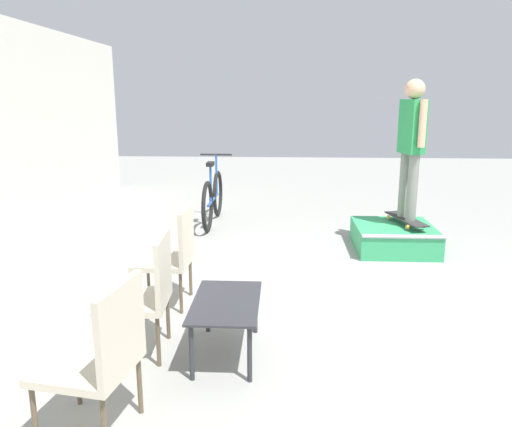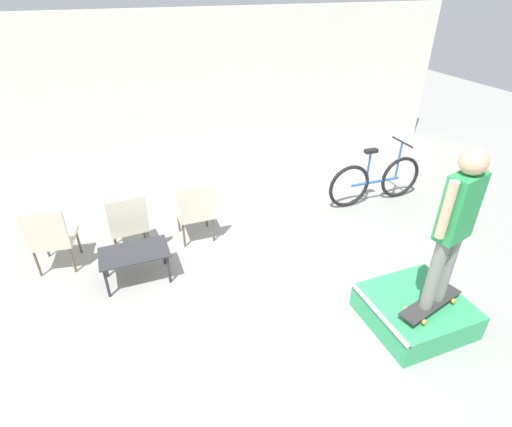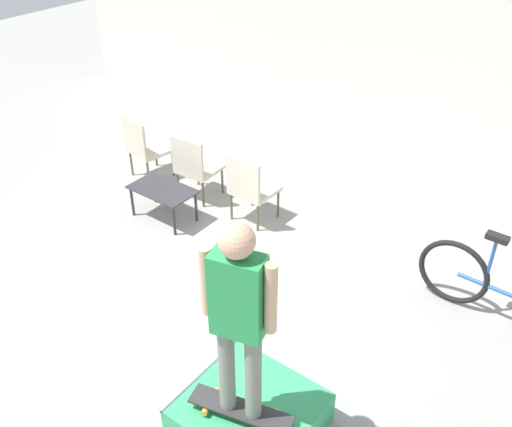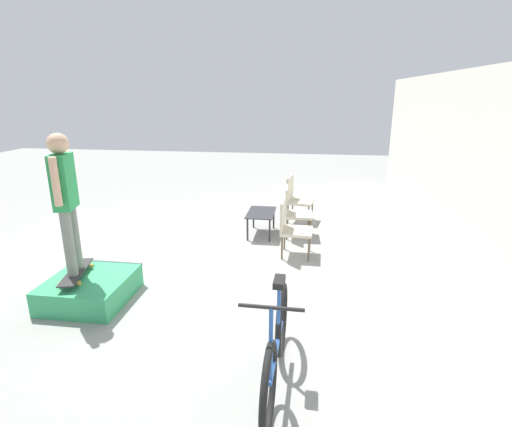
# 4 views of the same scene
# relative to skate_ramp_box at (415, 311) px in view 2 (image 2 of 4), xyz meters

# --- Properties ---
(ground_plane) EXTENTS (24.00, 24.00, 0.00)m
(ground_plane) POSITION_rel_skate_ramp_box_xyz_m (-1.74, 0.50, -0.16)
(ground_plane) COLOR gray
(house_wall_back) EXTENTS (12.00, 0.06, 3.00)m
(house_wall_back) POSITION_rel_skate_ramp_box_xyz_m (-1.74, 5.10, 1.34)
(house_wall_back) COLOR white
(house_wall_back) RESTS_ON ground_plane
(skate_ramp_box) EXTENTS (1.09, 1.01, 0.35)m
(skate_ramp_box) POSITION_rel_skate_ramp_box_xyz_m (0.00, 0.00, 0.00)
(skate_ramp_box) COLOR #339E60
(skate_ramp_box) RESTS_ON ground_plane
(skateboard_on_ramp) EXTENTS (0.89, 0.41, 0.07)m
(skateboard_on_ramp) POSITION_rel_skate_ramp_box_xyz_m (0.03, -0.15, 0.25)
(skateboard_on_ramp) COLOR #2D2D2D
(skateboard_on_ramp) RESTS_ON skate_ramp_box
(person_skater) EXTENTS (0.55, 0.29, 1.78)m
(person_skater) POSITION_rel_skate_ramp_box_xyz_m (0.03, -0.15, 1.31)
(person_skater) COLOR gray
(person_skater) RESTS_ON skateboard_on_ramp
(coffee_table) EXTENTS (0.86, 0.51, 0.45)m
(coffee_table) POSITION_rel_skate_ramp_box_xyz_m (-2.89, 1.91, 0.23)
(coffee_table) COLOR #2D2D33
(coffee_table) RESTS_ON ground_plane
(patio_chair_left) EXTENTS (0.60, 0.60, 0.96)m
(patio_chair_left) POSITION_rel_skate_ramp_box_xyz_m (-3.86, 2.54, 0.37)
(patio_chair_left) COLOR brown
(patio_chair_left) RESTS_ON ground_plane
(patio_chair_center) EXTENTS (0.55, 0.55, 0.96)m
(patio_chair_center) POSITION_rel_skate_ramp_box_xyz_m (-2.88, 2.54, 0.37)
(patio_chair_center) COLOR brown
(patio_chair_center) RESTS_ON ground_plane
(patio_chair_right) EXTENTS (0.53, 0.53, 0.96)m
(patio_chair_right) POSITION_rel_skate_ramp_box_xyz_m (-1.93, 2.54, 0.37)
(patio_chair_right) COLOR brown
(patio_chair_right) RESTS_ON ground_plane
(bicycle) EXTENTS (1.81, 0.52, 1.07)m
(bicycle) POSITION_rel_skate_ramp_box_xyz_m (1.27, 2.59, 0.24)
(bicycle) COLOR black
(bicycle) RESTS_ON ground_plane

